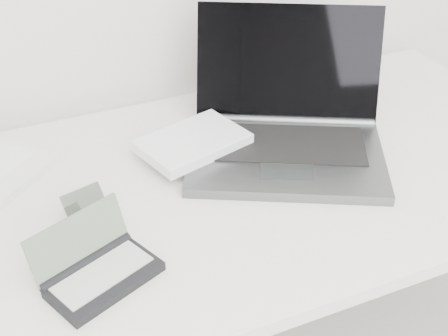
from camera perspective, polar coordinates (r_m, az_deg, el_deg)
name	(u,v)px	position (r m, az deg, el deg)	size (l,w,h in m)	color
desk	(229,195)	(1.38, 0.47, -2.51)	(1.60, 0.80, 0.73)	white
laptop_large	(271,131)	(1.42, 4.35, 3.36)	(0.62, 0.55, 0.28)	#56595B
pda_silver	(95,221)	(1.24, -11.75, -4.74)	(0.11, 0.12, 0.06)	silver
palmtop_charcoal	(97,269)	(1.12, -11.54, -9.02)	(0.23, 0.20, 0.10)	black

